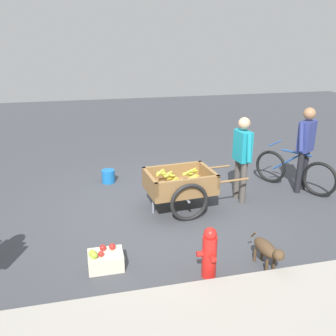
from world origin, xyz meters
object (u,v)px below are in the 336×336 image
at_px(dog, 267,249).
at_px(fire_hydrant, 209,253).
at_px(plastic_bucket, 108,176).
at_px(fruit_cart, 180,185).
at_px(bicycle, 294,172).
at_px(apple_crate, 105,260).
at_px(cyclist_person, 306,142).
at_px(vendor_person, 242,153).

bearing_deg(dog, fire_hydrant, -0.47).
distance_m(dog, plastic_bucket, 3.82).
bearing_deg(fruit_cart, bicycle, -171.39).
distance_m(fruit_cart, fire_hydrant, 1.90).
bearing_deg(plastic_bucket, apple_crate, 84.70).
height_order(cyclist_person, dog, cyclist_person).
bearing_deg(fruit_cart, vendor_person, -175.03).
height_order(vendor_person, bicycle, vendor_person).
height_order(fruit_cart, bicycle, bicycle).
bearing_deg(cyclist_person, vendor_person, 5.73).
bearing_deg(plastic_bucket, dog, 116.86).
relative_size(plastic_bucket, apple_crate, 0.60).
relative_size(cyclist_person, apple_crate, 3.65).
relative_size(cyclist_person, plastic_bucket, 6.06).
bearing_deg(dog, cyclist_person, -130.51).
bearing_deg(fire_hydrant, dog, 179.53).
xyz_separation_m(bicycle, cyclist_person, (-0.08, 0.13, 0.61)).
bearing_deg(cyclist_person, plastic_bucket, -19.80).
height_order(dog, apple_crate, dog).
xyz_separation_m(fruit_cart, plastic_bucket, (1.10, -1.51, -0.30)).
bearing_deg(bicycle, dog, 52.42).
bearing_deg(fire_hydrant, plastic_bucket, -74.33).
bearing_deg(vendor_person, plastic_bucket, -32.22).
xyz_separation_m(fruit_cart, fire_hydrant, (0.14, 1.89, -0.10)).
xyz_separation_m(bicycle, dog, (1.74, 2.26, -0.08)).
distance_m(fruit_cart, plastic_bucket, 1.89).
bearing_deg(bicycle, fire_hydrant, 41.90).
distance_m(bicycle, apple_crate, 4.15).
relative_size(fire_hydrant, apple_crate, 1.52).
bearing_deg(dog, plastic_bucket, -63.14).
xyz_separation_m(bicycle, fire_hydrant, (2.51, 2.25, -0.02)).
distance_m(fruit_cart, cyclist_person, 2.52).
bearing_deg(vendor_person, apple_crate, 31.50).
bearing_deg(fruit_cart, cyclist_person, -174.62).
bearing_deg(plastic_bucket, fire_hydrant, 105.67).
bearing_deg(fruit_cart, fire_hydrant, 85.73).
height_order(bicycle, apple_crate, bicycle).
xyz_separation_m(vendor_person, fire_hydrant, (1.28, 1.99, -0.57)).
bearing_deg(cyclist_person, fire_hydrant, 39.34).
relative_size(vendor_person, plastic_bucket, 5.74).
relative_size(fruit_cart, plastic_bucket, 6.46).
relative_size(dog, apple_crate, 1.53).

